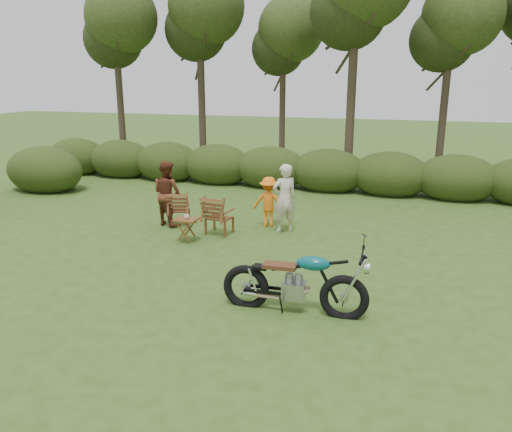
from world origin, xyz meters
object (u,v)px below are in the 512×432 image
(lawn_chair_right, at_px, (220,234))
(child, at_px, (269,226))
(cup, at_px, (187,217))
(adult_b, at_px, (169,225))
(motorcycle, at_px, (293,311))
(lawn_chair_left, at_px, (180,224))
(adult_a, at_px, (284,231))
(side_table, at_px, (187,230))

(lawn_chair_right, relative_size, child, 0.75)
(lawn_chair_right, bearing_deg, cup, 64.72)
(lawn_chair_right, relative_size, adult_b, 0.58)
(child, bearing_deg, adult_b, 6.06)
(cup, bearing_deg, child, 50.96)
(motorcycle, bearing_deg, lawn_chair_left, 132.85)
(lawn_chair_right, bearing_deg, child, -129.12)
(cup, relative_size, adult_a, 0.08)
(lawn_chair_right, xyz_separation_m, adult_b, (-1.54, 0.31, 0.00))
(side_table, bearing_deg, motorcycle, -40.01)
(lawn_chair_left, distance_m, adult_a, 2.74)
(lawn_chair_right, bearing_deg, adult_a, -149.78)
(cup, height_order, adult_b, adult_b)
(lawn_chair_right, bearing_deg, adult_b, -5.85)
(adult_a, xyz_separation_m, child, (-0.49, 0.30, 0.00))
(side_table, height_order, cup, cup)
(adult_a, xyz_separation_m, adult_b, (-2.98, -0.35, 0.00))
(lawn_chair_left, xyz_separation_m, adult_b, (-0.25, -0.12, 0.00))
(child, bearing_deg, lawn_chair_left, 4.68)
(side_table, xyz_separation_m, adult_b, (-1.05, 1.11, -0.27))
(side_table, relative_size, adult_b, 0.33)
(lawn_chair_right, distance_m, side_table, 0.98)
(side_table, distance_m, child, 2.30)
(adult_a, distance_m, child, 0.57)
(adult_b, bearing_deg, lawn_chair_right, -169.31)
(lawn_chair_left, height_order, cup, cup)
(lawn_chair_left, relative_size, adult_b, 0.53)
(lawn_chair_right, relative_size, lawn_chair_left, 1.09)
(adult_b, distance_m, child, 2.58)
(motorcycle, distance_m, side_table, 4.20)
(lawn_chair_left, relative_size, cup, 6.79)
(lawn_chair_right, bearing_deg, motorcycle, 133.44)
(side_table, distance_m, adult_a, 2.43)
(cup, bearing_deg, lawn_chair_right, 59.18)
(motorcycle, distance_m, adult_a, 4.35)
(motorcycle, height_order, adult_a, adult_a)
(lawn_chair_left, distance_m, side_table, 1.50)
(motorcycle, relative_size, lawn_chair_left, 2.56)
(lawn_chair_right, height_order, child, child)
(side_table, xyz_separation_m, adult_a, (1.93, 1.46, -0.27))
(cup, relative_size, child, 0.10)
(cup, distance_m, adult_a, 2.48)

